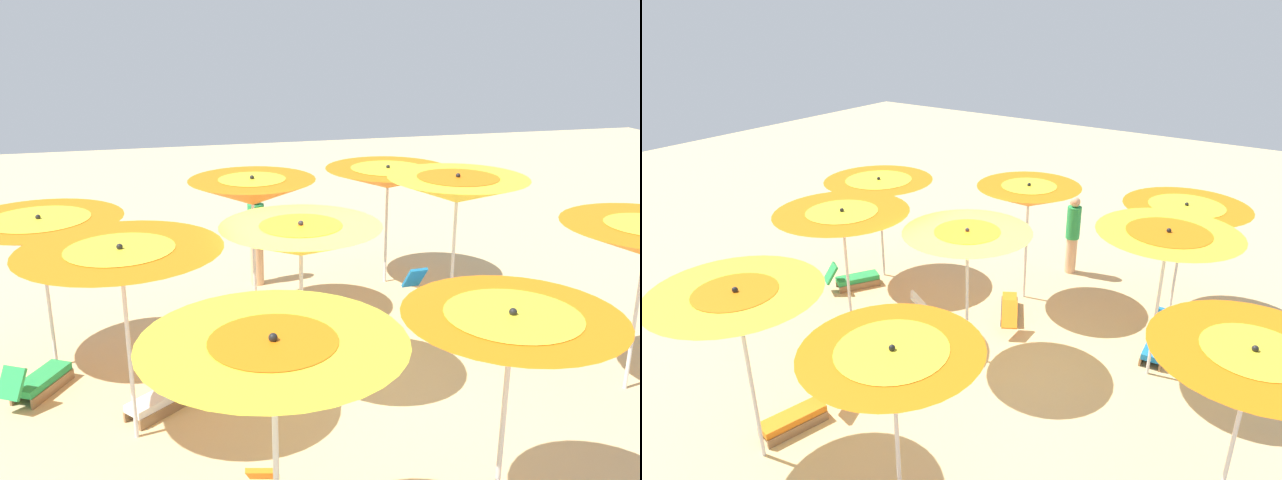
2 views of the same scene
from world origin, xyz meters
The scene contains 14 objects.
ground centered at (0.00, 0.00, -0.02)m, with size 37.42×37.42×0.04m, color #D1B57F.
beach_umbrella_1 centered at (-2.34, -1.28, 2.29)m, with size 2.10×2.10×2.54m.
beach_umbrella_2 centered at (-2.05, -3.54, 1.99)m, with size 2.24×2.24×2.22m.
beach_umbrella_3 centered at (-0.85, 3.10, 2.12)m, with size 1.93×1.93×2.38m.
beach_umbrella_4 centered at (0.32, 0.00, 2.11)m, with size 2.02×2.02×2.36m.
beach_umbrella_5 centered at (0.55, -2.41, 2.16)m, with size 1.97×1.97×2.42m.
beach_umbrella_6 centered at (1.29, 3.39, 2.27)m, with size 2.04×2.04×2.52m.
beach_umbrella_7 centered at (2.45, 0.56, 2.19)m, with size 2.25×2.25×2.41m.
beach_umbrella_8 centered at (3.56, -1.54, 1.99)m, with size 2.22×2.22×2.24m.
lounger_0 centered at (3.70, -0.76, 0.20)m, with size 0.85×1.13×0.60m.
lounger_1 centered at (0.38, -1.52, 0.20)m, with size 0.94×1.35×0.57m.
lounger_4 centered at (-2.28, -1.98, 0.21)m, with size 0.46×1.31×0.66m.
lounger_5 centered at (2.04, -0.04, 0.21)m, with size 1.23×1.06×0.66m.
beachgoer_0 centered at (0.27, -4.00, 0.92)m, with size 0.30×0.30×1.75m.
Camera 1 is at (2.10, 8.05, 4.77)m, focal length 39.37 mm.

